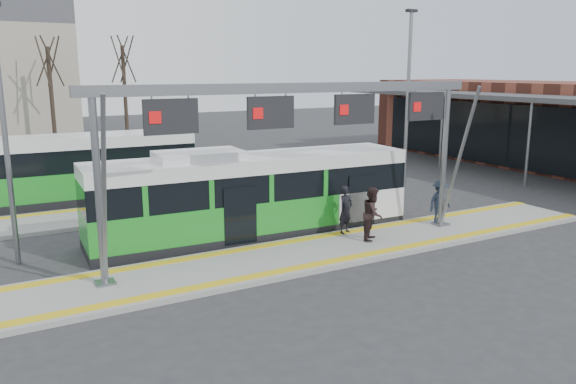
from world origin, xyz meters
name	(u,v)px	position (x,y,z in m)	size (l,w,h in m)	color
ground	(318,254)	(0.00, 0.00, 0.00)	(120.00, 120.00, 0.00)	#2D2D30
platform_main	(318,252)	(0.00, 0.00, 0.07)	(22.00, 3.00, 0.15)	gray
platform_second	(129,212)	(-4.00, 8.00, 0.07)	(20.00, 3.00, 0.15)	gray
tactile_main	(318,249)	(0.00, 0.00, 0.16)	(22.00, 2.65, 0.02)	yellow
tactile_second	(123,205)	(-4.00, 9.15, 0.16)	(20.00, 0.35, 0.02)	yellow
gantry	(305,118)	(-0.35, 0.25, 4.30)	(13.00, 1.68, 5.20)	slate
hero_bus	(252,196)	(-0.91, 2.94, 1.43)	(11.42, 2.89, 3.12)	black
bg_bus_green	(57,171)	(-6.21, 11.47, 1.45)	(11.80, 2.81, 2.93)	black
passenger_a	(346,210)	(1.81, 1.10, 0.99)	(0.61, 0.40, 1.69)	black
passenger_b	(373,214)	(2.18, 0.05, 1.04)	(0.87, 0.68, 1.79)	black
passenger_c	(440,201)	(5.65, 0.54, 0.96)	(1.05, 0.60, 1.62)	#1F2837
tree_left	(49,62)	(-4.34, 27.37, 6.24)	(1.40, 1.40, 8.23)	#382B21
tree_mid	(123,60)	(1.09, 29.35, 6.46)	(1.40, 1.40, 8.52)	#382B21
lamp_west	(4,131)	(-8.38, 3.63, 4.02)	(0.50, 0.25, 7.56)	slate
lamp_east	(408,100)	(7.94, 5.20, 4.39)	(0.50, 0.25, 8.29)	slate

